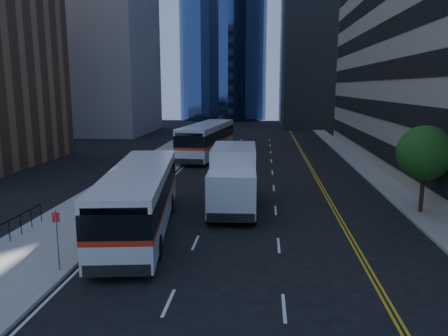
{
  "coord_description": "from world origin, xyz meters",
  "views": [
    {
      "loc": [
        -0.27,
        -17.85,
        7.41
      ],
      "look_at": [
        -2.55,
        6.79,
        2.8
      ],
      "focal_mm": 35.0,
      "sensor_mm": 36.0,
      "label": 1
    }
  ],
  "objects_px": {
    "bus_front": "(140,197)",
    "box_truck": "(233,177)",
    "street_tree": "(425,153)",
    "bus_rear": "(207,139)"
  },
  "relations": [
    {
      "from": "street_tree",
      "to": "bus_rear",
      "type": "height_order",
      "value": "street_tree"
    },
    {
      "from": "street_tree",
      "to": "box_truck",
      "type": "height_order",
      "value": "street_tree"
    },
    {
      "from": "street_tree",
      "to": "bus_front",
      "type": "distance_m",
      "value": 16.34
    },
    {
      "from": "bus_rear",
      "to": "box_truck",
      "type": "xyz_separation_m",
      "value": [
        4.21,
        -19.88,
        0.04
      ]
    },
    {
      "from": "box_truck",
      "to": "bus_rear",
      "type": "bearing_deg",
      "value": 99.85
    },
    {
      "from": "street_tree",
      "to": "bus_front",
      "type": "bearing_deg",
      "value": -163.87
    },
    {
      "from": "bus_front",
      "to": "box_truck",
      "type": "distance_m",
      "value": 6.53
    },
    {
      "from": "street_tree",
      "to": "bus_rear",
      "type": "relative_size",
      "value": 0.36
    },
    {
      "from": "bus_front",
      "to": "box_truck",
      "type": "height_order",
      "value": "box_truck"
    },
    {
      "from": "box_truck",
      "to": "bus_front",
      "type": "bearing_deg",
      "value": -135.56
    }
  ]
}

